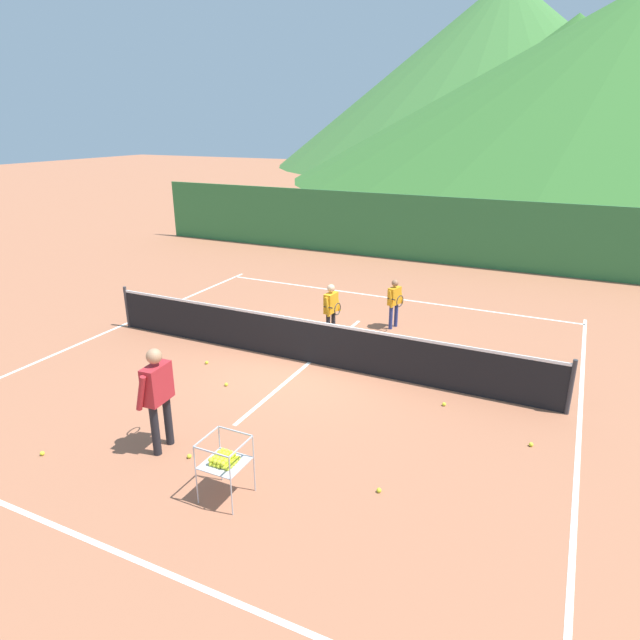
{
  "coord_description": "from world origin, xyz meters",
  "views": [
    {
      "loc": [
        4.84,
        -9.61,
        4.89
      ],
      "look_at": [
        0.22,
        0.06,
        0.99
      ],
      "focal_mm": 30.62,
      "sensor_mm": 36.0,
      "label": 1
    }
  ],
  "objects_px": {
    "tennis_net": "(309,341)",
    "tennis_ball_0": "(207,363)",
    "tennis_ball_2": "(42,453)",
    "tennis_ball_3": "(444,404)",
    "tennis_ball_6": "(189,456)",
    "student_0": "(331,307)",
    "tennis_ball_4": "(379,490)",
    "student_1": "(395,299)",
    "ball_cart": "(224,460)",
    "tennis_ball_5": "(531,444)",
    "tennis_ball_1": "(226,384)",
    "instructor": "(158,390)"
  },
  "relations": [
    {
      "from": "tennis_ball_1",
      "to": "student_1",
      "type": "bearing_deg",
      "value": 66.65
    },
    {
      "from": "tennis_net",
      "to": "tennis_ball_2",
      "type": "relative_size",
      "value": 151.78
    },
    {
      "from": "tennis_ball_0",
      "to": "tennis_ball_4",
      "type": "relative_size",
      "value": 1.0
    },
    {
      "from": "ball_cart",
      "to": "tennis_ball_3",
      "type": "bearing_deg",
      "value": 61.23
    },
    {
      "from": "tennis_ball_6",
      "to": "student_1",
      "type": "bearing_deg",
      "value": 81.21
    },
    {
      "from": "tennis_ball_5",
      "to": "tennis_ball_6",
      "type": "height_order",
      "value": "same"
    },
    {
      "from": "student_1",
      "to": "tennis_ball_1",
      "type": "relative_size",
      "value": 18.44
    },
    {
      "from": "tennis_ball_1",
      "to": "tennis_ball_3",
      "type": "xyz_separation_m",
      "value": [
        4.06,
        1.05,
        0.0
      ]
    },
    {
      "from": "instructor",
      "to": "tennis_ball_5",
      "type": "bearing_deg",
      "value": 25.99
    },
    {
      "from": "student_1",
      "to": "tennis_ball_1",
      "type": "height_order",
      "value": "student_1"
    },
    {
      "from": "ball_cart",
      "to": "tennis_ball_3",
      "type": "relative_size",
      "value": 13.22
    },
    {
      "from": "tennis_ball_0",
      "to": "tennis_ball_6",
      "type": "xyz_separation_m",
      "value": [
        1.87,
        -2.97,
        0.0
      ]
    },
    {
      "from": "student_1",
      "to": "ball_cart",
      "type": "bearing_deg",
      "value": -90.01
    },
    {
      "from": "student_0",
      "to": "tennis_ball_5",
      "type": "distance_m",
      "value": 5.63
    },
    {
      "from": "tennis_ball_1",
      "to": "tennis_ball_5",
      "type": "xyz_separation_m",
      "value": [
        5.63,
        0.33,
        0.0
      ]
    },
    {
      "from": "tennis_ball_5",
      "to": "tennis_ball_4",
      "type": "bearing_deg",
      "value": -130.22
    },
    {
      "from": "ball_cart",
      "to": "tennis_ball_4",
      "type": "xyz_separation_m",
      "value": [
        1.88,
        1.0,
        -0.56
      ]
    },
    {
      "from": "ball_cart",
      "to": "tennis_ball_5",
      "type": "relative_size",
      "value": 13.22
    },
    {
      "from": "student_1",
      "to": "tennis_ball_5",
      "type": "distance_m",
      "value": 5.62
    },
    {
      "from": "tennis_ball_0",
      "to": "tennis_ball_1",
      "type": "relative_size",
      "value": 1.0
    },
    {
      "from": "tennis_net",
      "to": "tennis_ball_2",
      "type": "distance_m",
      "value": 5.41
    },
    {
      "from": "tennis_ball_1",
      "to": "tennis_ball_4",
      "type": "distance_m",
      "value": 4.23
    },
    {
      "from": "tennis_net",
      "to": "tennis_ball_0",
      "type": "relative_size",
      "value": 151.78
    },
    {
      "from": "tennis_ball_2",
      "to": "tennis_ball_6",
      "type": "bearing_deg",
      "value": 23.61
    },
    {
      "from": "tennis_net",
      "to": "tennis_ball_3",
      "type": "xyz_separation_m",
      "value": [
        3.08,
        -0.65,
        -0.47
      ]
    },
    {
      "from": "tennis_net",
      "to": "tennis_ball_3",
      "type": "relative_size",
      "value": 151.78
    },
    {
      "from": "tennis_ball_4",
      "to": "ball_cart",
      "type": "bearing_deg",
      "value": -152.09
    },
    {
      "from": "tennis_ball_0",
      "to": "tennis_ball_3",
      "type": "height_order",
      "value": "same"
    },
    {
      "from": "student_0",
      "to": "tennis_ball_5",
      "type": "xyz_separation_m",
      "value": [
        4.8,
        -2.82,
        -0.78
      ]
    },
    {
      "from": "tennis_ball_5",
      "to": "tennis_ball_1",
      "type": "bearing_deg",
      "value": -176.6
    },
    {
      "from": "tennis_ball_4",
      "to": "tennis_ball_5",
      "type": "distance_m",
      "value": 2.8
    },
    {
      "from": "tennis_ball_6",
      "to": "tennis_ball_0",
      "type": "bearing_deg",
      "value": 122.23
    },
    {
      "from": "tennis_ball_4",
      "to": "tennis_ball_5",
      "type": "bearing_deg",
      "value": 49.78
    },
    {
      "from": "student_1",
      "to": "ball_cart",
      "type": "xyz_separation_m",
      "value": [
        -0.0,
        -7.31,
        -0.16
      ]
    },
    {
      "from": "tennis_ball_3",
      "to": "tennis_ball_4",
      "type": "relative_size",
      "value": 1.0
    },
    {
      "from": "tennis_ball_6",
      "to": "instructor",
      "type": "bearing_deg",
      "value": 175.05
    },
    {
      "from": "ball_cart",
      "to": "tennis_ball_5",
      "type": "distance_m",
      "value": 4.87
    },
    {
      "from": "ball_cart",
      "to": "tennis_ball_6",
      "type": "bearing_deg",
      "value": 153.79
    },
    {
      "from": "student_0",
      "to": "tennis_ball_1",
      "type": "bearing_deg",
      "value": -104.75
    },
    {
      "from": "ball_cart",
      "to": "tennis_ball_5",
      "type": "height_order",
      "value": "ball_cart"
    },
    {
      "from": "tennis_net",
      "to": "student_0",
      "type": "xyz_separation_m",
      "value": [
        -0.15,
        1.45,
        0.31
      ]
    },
    {
      "from": "tennis_ball_0",
      "to": "tennis_ball_5",
      "type": "bearing_deg",
      "value": -3.04
    },
    {
      "from": "student_0",
      "to": "tennis_ball_4",
      "type": "relative_size",
      "value": 19.88
    },
    {
      "from": "student_0",
      "to": "tennis_ball_4",
      "type": "bearing_deg",
      "value": -58.91
    },
    {
      "from": "tennis_ball_5",
      "to": "ball_cart",
      "type": "bearing_deg",
      "value": -139.64
    },
    {
      "from": "instructor",
      "to": "tennis_ball_1",
      "type": "xyz_separation_m",
      "value": [
        -0.36,
        2.24,
        -1.0
      ]
    },
    {
      "from": "tennis_net",
      "to": "instructor",
      "type": "distance_m",
      "value": 4.03
    },
    {
      "from": "ball_cart",
      "to": "tennis_ball_6",
      "type": "xyz_separation_m",
      "value": [
        -1.05,
        0.52,
        -0.56
      ]
    },
    {
      "from": "tennis_ball_3",
      "to": "tennis_ball_4",
      "type": "xyz_separation_m",
      "value": [
        -0.24,
        -2.86,
        0.0
      ]
    },
    {
      "from": "tennis_ball_3",
      "to": "tennis_ball_6",
      "type": "relative_size",
      "value": 1.0
    }
  ]
}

